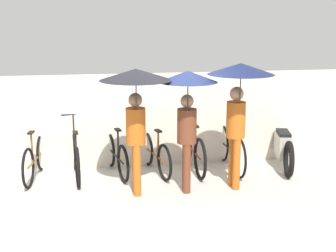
% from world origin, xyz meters
% --- Properties ---
extents(ground_plane, '(30.00, 30.00, 0.00)m').
position_xyz_m(ground_plane, '(0.00, 0.00, 0.00)').
color(ground_plane, '#B7B2A8').
extents(back_wall, '(12.71, 0.12, 1.82)m').
position_xyz_m(back_wall, '(0.00, 1.91, 0.91)').
color(back_wall, beige).
rests_on(back_wall, ground).
extents(parked_bicycle_0, '(0.44, 1.68, 1.09)m').
position_xyz_m(parked_bicycle_0, '(-1.82, 1.46, 0.37)').
color(parked_bicycle_0, black).
rests_on(parked_bicycle_0, ground).
extents(parked_bicycle_1, '(0.44, 1.69, 1.10)m').
position_xyz_m(parked_bicycle_1, '(-1.09, 1.37, 0.37)').
color(parked_bicycle_1, black).
rests_on(parked_bicycle_1, ground).
extents(parked_bicycle_2, '(0.50, 1.63, 1.02)m').
position_xyz_m(parked_bicycle_2, '(-0.37, 1.46, 0.36)').
color(parked_bicycle_2, black).
rests_on(parked_bicycle_2, ground).
extents(parked_bicycle_3, '(0.51, 1.63, 1.06)m').
position_xyz_m(parked_bicycle_3, '(0.36, 1.42, 0.36)').
color(parked_bicycle_3, black).
rests_on(parked_bicycle_3, ground).
extents(parked_bicycle_4, '(0.44, 1.83, 1.04)m').
position_xyz_m(parked_bicycle_4, '(1.09, 1.44, 0.40)').
color(parked_bicycle_4, black).
rests_on(parked_bicycle_4, ground).
extents(parked_bicycle_5, '(0.44, 1.81, 1.07)m').
position_xyz_m(parked_bicycle_5, '(1.82, 1.40, 0.39)').
color(parked_bicycle_5, black).
rests_on(parked_bicycle_5, ground).
extents(pedestrian_leading, '(1.14, 1.14, 2.10)m').
position_xyz_m(pedestrian_leading, '(-0.09, 0.30, 1.70)').
color(pedestrian_leading, '#B25619').
rests_on(pedestrian_leading, ground).
extents(pedestrian_center, '(0.94, 0.94, 2.05)m').
position_xyz_m(pedestrian_center, '(0.74, 0.30, 1.58)').
color(pedestrian_center, brown).
rests_on(pedestrian_center, ground).
extents(pedestrian_trailing, '(1.08, 1.08, 2.15)m').
position_xyz_m(pedestrian_trailing, '(1.60, 0.32, 1.72)').
color(pedestrian_trailing, '#B25619').
rests_on(pedestrian_trailing, ground).
extents(motorcycle, '(0.73, 2.00, 0.91)m').
position_xyz_m(motorcycle, '(2.89, 1.41, 0.39)').
color(motorcycle, black).
rests_on(motorcycle, ground).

